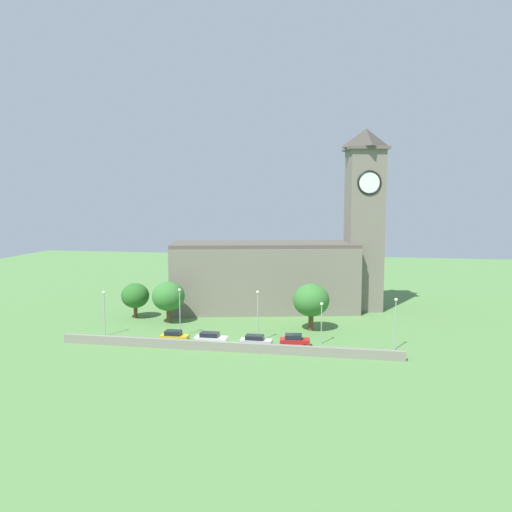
{
  "coord_description": "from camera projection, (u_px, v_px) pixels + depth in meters",
  "views": [
    {
      "loc": [
        16.44,
        -69.17,
        20.9
      ],
      "look_at": [
        1.96,
        10.09,
        11.66
      ],
      "focal_mm": 36.53,
      "sensor_mm": 36.0,
      "label": 1
    }
  ],
  "objects": [
    {
      "name": "streetlamp_central",
      "position": [
        258.0,
        308.0,
        74.73
      ],
      "size": [
        0.44,
        0.44,
        7.49
      ],
      "color": "#9EA0A5",
      "rests_on": "ground"
    },
    {
      "name": "church",
      "position": [
        286.0,
        264.0,
        95.58
      ],
      "size": [
        39.78,
        18.32,
        33.05
      ],
      "color": "slate",
      "rests_on": "ground"
    },
    {
      "name": "tree_riverside_east",
      "position": [
        311.0,
        300.0,
        81.07
      ],
      "size": [
        5.67,
        5.67,
        7.39
      ],
      "color": "brown",
      "rests_on": "ground"
    },
    {
      "name": "car_red",
      "position": [
        295.0,
        340.0,
        72.68
      ],
      "size": [
        4.31,
        2.49,
        1.75
      ],
      "color": "red",
      "rests_on": "ground"
    },
    {
      "name": "streetlamp_west_mid",
      "position": [
        180.0,
        305.0,
        77.45
      ],
      "size": [
        0.44,
        0.44,
        7.32
      ],
      "color": "#9EA0A5",
      "rests_on": "ground"
    },
    {
      "name": "streetlamp_west_end",
      "position": [
        104.0,
        306.0,
        77.87
      ],
      "size": [
        0.44,
        0.44,
        6.86
      ],
      "color": "#9EA0A5",
      "rests_on": "ground"
    },
    {
      "name": "car_white",
      "position": [
        211.0,
        338.0,
        73.9
      ],
      "size": [
        4.65,
        2.06,
        1.7
      ],
      "color": "silver",
      "rests_on": "ground"
    },
    {
      "name": "car_yellow",
      "position": [
        174.0,
        337.0,
        74.65
      ],
      "size": [
        4.02,
        2.08,
        1.77
      ],
      "color": "gold",
      "rests_on": "ground"
    },
    {
      "name": "tree_riverside_west",
      "position": [
        168.0,
        297.0,
        85.99
      ],
      "size": [
        5.37,
        5.37,
        6.89
      ],
      "color": "brown",
      "rests_on": "ground"
    },
    {
      "name": "streetlamp_east_end",
      "position": [
        396.0,
        315.0,
        70.77
      ],
      "size": [
        0.44,
        0.44,
        7.19
      ],
      "color": "#9EA0A5",
      "rests_on": "ground"
    },
    {
      "name": "streetlamp_east_mid",
      "position": [
        322.0,
        316.0,
        73.72
      ],
      "size": [
        0.44,
        0.44,
        6.0
      ],
      "color": "#9EA0A5",
      "rests_on": "ground"
    },
    {
      "name": "ground_plane",
      "position": [
        250.0,
        321.0,
        87.58
      ],
      "size": [
        200.0,
        200.0,
        0.0
      ],
      "primitive_type": "plane",
      "color": "#517F42"
    },
    {
      "name": "tree_churchyard",
      "position": [
        135.0,
        296.0,
        89.5
      ],
      "size": [
        4.75,
        4.75,
        6.07
      ],
      "color": "brown",
      "rests_on": "ground"
    },
    {
      "name": "quay_barrier",
      "position": [
        225.0,
        347.0,
        70.62
      ],
      "size": [
        47.42,
        0.7,
        1.25
      ],
      "primitive_type": "cube",
      "color": "gray",
      "rests_on": "ground"
    },
    {
      "name": "car_silver",
      "position": [
        256.0,
        341.0,
        72.55
      ],
      "size": [
        4.42,
        2.01,
        1.67
      ],
      "color": "silver",
      "rests_on": "ground"
    }
  ]
}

